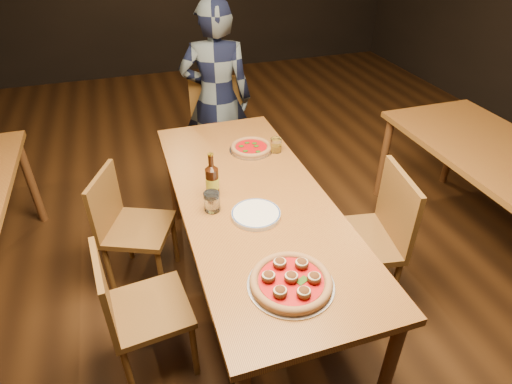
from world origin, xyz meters
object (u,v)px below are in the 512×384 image
object	(u,v)px
beer_bottle	(212,182)
diner	(217,100)
plate_stack	(256,214)
amber_glass	(276,145)
pizza_meatball	(291,281)
chair_main_sw	(138,228)
pizza_margherita	(251,148)
chair_main_nw	(149,308)
chair_end	(214,136)
table_main	(253,208)
chair_main_e	(358,240)
water_glass	(212,202)

from	to	relation	value
beer_bottle	diner	xyz separation A→B (m)	(0.33, 1.28, -0.07)
plate_stack	amber_glass	size ratio (longest dim) A/B	2.79
plate_stack	pizza_meatball	bearing A→B (deg)	-90.80
chair_main_sw	pizza_margherita	world-z (taller)	chair_main_sw
pizza_margherita	chair_main_sw	bearing A→B (deg)	-168.51
chair_main_sw	chair_main_nw	bearing A→B (deg)	-156.74
chair_end	pizza_margherita	xyz separation A→B (m)	(0.08, -0.78, 0.28)
table_main	beer_bottle	size ratio (longest dim) A/B	7.69
diner	chair_main_sw	bearing A→B (deg)	67.45
chair_main_sw	chair_main_e	world-z (taller)	chair_main_e
chair_end	amber_glass	world-z (taller)	chair_end
chair_main_nw	chair_end	distance (m)	1.76
chair_main_sw	diner	bearing A→B (deg)	-13.66
plate_stack	water_glass	xyz separation A→B (m)	(-0.20, 0.12, 0.04)
chair_main_e	beer_bottle	bearing A→B (deg)	-101.51
pizza_meatball	pizza_margherita	xyz separation A→B (m)	(0.20, 1.19, -0.01)
chair_main_nw	pizza_meatball	world-z (taller)	chair_main_nw
plate_stack	pizza_margherita	bearing A→B (deg)	74.58
water_glass	table_main	bearing A→B (deg)	9.58
chair_main_nw	chair_main_sw	xyz separation A→B (m)	(0.01, 0.67, -0.00)
chair_main_nw	chair_end	bearing A→B (deg)	-29.88
chair_main_nw	amber_glass	distance (m)	1.27
chair_main_nw	table_main	bearing A→B (deg)	-70.51
chair_main_e	amber_glass	world-z (taller)	chair_main_e
chair_end	water_glass	world-z (taller)	chair_end
table_main	plate_stack	xyz separation A→B (m)	(-0.04, -0.17, 0.08)
chair_end	water_glass	xyz separation A→B (m)	(-0.31, -1.34, 0.32)
pizza_meatball	table_main	bearing A→B (deg)	86.20
table_main	water_glass	distance (m)	0.27
pizza_margherita	amber_glass	distance (m)	0.16
chair_main_sw	amber_glass	distance (m)	1.02
chair_main_e	pizza_meatball	world-z (taller)	chair_main_e
pizza_meatball	water_glass	distance (m)	0.66
chair_main_sw	pizza_meatball	distance (m)	1.24
chair_end	beer_bottle	size ratio (longest dim) A/B	3.74
chair_main_nw	plate_stack	xyz separation A→B (m)	(0.61, 0.14, 0.35)
pizza_margherita	table_main	bearing A→B (deg)	-106.25
beer_bottle	pizza_meatball	bearing A→B (deg)	-77.91
pizza_meatball	diner	distance (m)	2.04
chair_main_sw	water_glass	distance (m)	0.69
chair_main_e	plate_stack	world-z (taller)	chair_main_e
diner	chair_end	bearing A→B (deg)	62.06
table_main	chair_main_e	xyz separation A→B (m)	(0.57, -0.21, -0.21)
table_main	chair_end	bearing A→B (deg)	86.85
pizza_meatball	water_glass	xyz separation A→B (m)	(-0.20, 0.63, 0.03)
chair_main_nw	chair_main_sw	world-z (taller)	chair_main_nw
chair_end	pizza_meatball	world-z (taller)	chair_end
chair_main_sw	pizza_margherita	distance (m)	0.88
pizza_margherita	plate_stack	world-z (taller)	pizza_margherita
chair_main_sw	diner	world-z (taller)	diner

